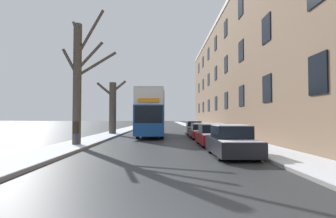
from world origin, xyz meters
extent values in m
cube|color=gray|center=(-5.68, 53.00, 0.07)|extent=(2.46, 130.00, 0.13)
cube|color=white|center=(-5.68, 53.00, 0.15)|extent=(2.43, 130.00, 0.03)
cube|color=gray|center=(5.68, 53.00, 0.07)|extent=(2.46, 130.00, 0.13)
cube|color=white|center=(5.68, 53.00, 0.15)|extent=(2.43, 130.00, 0.03)
cube|color=#8C7056|center=(11.41, 27.33, 7.40)|extent=(9.00, 51.76, 14.81)
cube|color=black|center=(6.88, 7.41, 3.75)|extent=(0.08, 1.40, 1.80)
cube|color=black|center=(6.88, 13.10, 3.75)|extent=(0.08, 1.40, 1.80)
cube|color=black|center=(6.88, 18.79, 3.75)|extent=(0.08, 1.40, 1.80)
cube|color=black|center=(6.88, 24.49, 3.75)|extent=(0.08, 1.40, 1.80)
cube|color=black|center=(6.88, 30.18, 3.75)|extent=(0.08, 1.40, 1.80)
cube|color=black|center=(6.88, 35.87, 3.75)|extent=(0.08, 1.40, 1.80)
cube|color=black|center=(6.88, 41.57, 3.75)|extent=(0.08, 1.40, 1.80)
cube|color=black|center=(6.88, 47.26, 3.75)|extent=(0.08, 1.40, 1.80)
cube|color=black|center=(6.88, 13.10, 7.70)|extent=(0.08, 1.40, 1.80)
cube|color=black|center=(6.88, 18.79, 7.70)|extent=(0.08, 1.40, 1.80)
cube|color=black|center=(6.88, 24.49, 7.70)|extent=(0.08, 1.40, 1.80)
cube|color=black|center=(6.88, 30.18, 7.70)|extent=(0.08, 1.40, 1.80)
cube|color=black|center=(6.88, 35.87, 7.70)|extent=(0.08, 1.40, 1.80)
cube|color=black|center=(6.88, 41.57, 7.70)|extent=(0.08, 1.40, 1.80)
cube|color=black|center=(6.88, 47.26, 7.70)|extent=(0.08, 1.40, 1.80)
cube|color=black|center=(6.88, 18.79, 11.65)|extent=(0.08, 1.40, 1.80)
cube|color=black|center=(6.88, 24.49, 11.65)|extent=(0.08, 1.40, 1.80)
cube|color=black|center=(6.88, 30.18, 11.65)|extent=(0.08, 1.40, 1.80)
cube|color=black|center=(6.88, 35.87, 11.65)|extent=(0.08, 1.40, 1.80)
cube|color=black|center=(6.88, 41.57, 11.65)|extent=(0.08, 1.40, 1.80)
cube|color=black|center=(6.88, 47.26, 11.65)|extent=(0.08, 1.40, 1.80)
cube|color=beige|center=(6.87, 27.33, 14.29)|extent=(0.12, 50.72, 0.44)
cylinder|color=#4C4238|center=(-5.43, 12.88, 3.95)|extent=(0.53, 0.53, 7.90)
cylinder|color=#4C4238|center=(-5.82, 12.71, 5.35)|extent=(1.02, 0.58, 1.72)
cylinder|color=#4C4238|center=(-4.63, 12.93, 7.36)|extent=(1.77, 0.29, 3.06)
cylinder|color=#4C4238|center=(-5.75, 13.40, 7.79)|extent=(0.87, 1.24, 1.31)
cylinder|color=#4C4238|center=(-4.65, 12.94, 5.84)|extent=(1.71, 0.30, 1.92)
cylinder|color=#4C4238|center=(-4.30, 13.39, 5.42)|extent=(2.42, 1.23, 1.91)
cylinder|color=#4C4238|center=(-5.47, 24.57, 2.84)|extent=(0.75, 0.75, 5.69)
cylinder|color=#4C4238|center=(-6.30, 24.55, 4.93)|extent=(1.85, 0.29, 1.60)
cylinder|color=#4C4238|center=(-4.85, 24.97, 5.32)|extent=(1.52, 1.11, 1.44)
cylinder|color=#4C4238|center=(-5.44, 25.06, 4.04)|extent=(0.34, 1.23, 1.74)
cube|color=#194C99|center=(-1.12, 22.60, 1.63)|extent=(2.50, 10.99, 2.57)
cube|color=silver|center=(-1.12, 22.60, 3.60)|extent=(2.45, 10.77, 1.37)
cube|color=silver|center=(-1.12, 22.60, 4.35)|extent=(2.45, 10.77, 0.12)
cube|color=black|center=(-1.12, 22.60, 2.12)|extent=(2.53, 9.67, 1.34)
cube|color=black|center=(-1.12, 22.60, 3.67)|extent=(2.53, 9.67, 1.04)
cube|color=black|center=(-1.12, 17.13, 2.12)|extent=(2.25, 0.06, 1.41)
cube|color=orange|center=(-1.12, 17.12, 3.26)|extent=(1.75, 0.05, 0.32)
cylinder|color=black|center=(-2.20, 19.30, 0.51)|extent=(0.30, 1.01, 1.01)
cylinder|color=black|center=(-0.04, 19.30, 0.51)|extent=(0.30, 1.01, 1.01)
cylinder|color=black|center=(-2.20, 25.68, 0.51)|extent=(0.30, 1.01, 1.01)
cylinder|color=black|center=(-0.04, 25.68, 0.51)|extent=(0.30, 1.01, 1.01)
cube|color=black|center=(3.37, 8.55, 0.50)|extent=(1.86, 4.08, 0.67)
cube|color=black|center=(3.37, 8.72, 1.15)|extent=(1.60, 2.04, 0.62)
cube|color=white|center=(3.37, 8.72, 1.48)|extent=(1.56, 1.94, 0.04)
cube|color=white|center=(3.37, 7.11, 0.86)|extent=(1.67, 1.07, 0.03)
cylinder|color=black|center=(2.55, 7.33, 0.31)|extent=(0.20, 0.63, 0.63)
cylinder|color=black|center=(4.19, 7.33, 0.31)|extent=(0.20, 0.63, 0.63)
cylinder|color=black|center=(2.55, 9.78, 0.31)|extent=(0.20, 0.63, 0.63)
cylinder|color=black|center=(4.19, 9.78, 0.31)|extent=(0.20, 0.63, 0.63)
cube|color=maroon|center=(3.37, 13.62, 0.48)|extent=(1.83, 4.06, 0.62)
cube|color=black|center=(3.37, 13.78, 1.09)|extent=(1.57, 2.03, 0.59)
cube|color=white|center=(3.37, 13.78, 1.43)|extent=(1.53, 1.93, 0.08)
cube|color=white|center=(3.37, 12.18, 0.83)|extent=(1.64, 1.06, 0.06)
cylinder|color=black|center=(2.57, 12.41, 0.32)|extent=(0.20, 0.63, 0.63)
cylinder|color=black|center=(4.18, 12.41, 0.32)|extent=(0.20, 0.63, 0.63)
cylinder|color=black|center=(2.57, 14.84, 0.32)|extent=(0.20, 0.63, 0.63)
cylinder|color=black|center=(4.18, 14.84, 0.32)|extent=(0.20, 0.63, 0.63)
cube|color=maroon|center=(3.37, 19.49, 0.45)|extent=(1.73, 4.24, 0.55)
cube|color=black|center=(3.37, 19.66, 1.00)|extent=(1.49, 2.12, 0.56)
cube|color=white|center=(3.37, 19.66, 1.33)|extent=(1.45, 2.01, 0.09)
cube|color=white|center=(3.37, 17.98, 0.76)|extent=(1.56, 1.11, 0.08)
cylinder|color=black|center=(2.62, 18.22, 0.30)|extent=(0.20, 0.60, 0.60)
cylinder|color=black|center=(4.13, 18.22, 0.30)|extent=(0.20, 0.60, 0.60)
cylinder|color=black|center=(2.62, 20.76, 0.30)|extent=(0.20, 0.60, 0.60)
cylinder|color=black|center=(4.13, 20.76, 0.30)|extent=(0.20, 0.60, 0.60)
cube|color=#474C56|center=(3.37, 24.79, 0.52)|extent=(1.70, 4.14, 0.70)
cube|color=black|center=(3.37, 24.95, 1.17)|extent=(1.46, 2.07, 0.59)
cube|color=white|center=(3.37, 24.95, 1.49)|extent=(1.43, 1.96, 0.06)
cube|color=white|center=(3.37, 23.32, 0.90)|extent=(1.53, 1.08, 0.05)
cylinder|color=black|center=(2.63, 23.55, 0.34)|extent=(0.20, 0.67, 0.67)
cylinder|color=black|center=(4.11, 23.55, 0.34)|extent=(0.20, 0.67, 0.67)
cylinder|color=black|center=(2.63, 26.03, 0.34)|extent=(0.20, 0.67, 0.67)
cylinder|color=black|center=(4.11, 26.03, 0.34)|extent=(0.20, 0.67, 0.67)
cylinder|color=navy|center=(-5.37, 12.67, 0.43)|extent=(0.19, 0.19, 0.85)
cylinder|color=navy|center=(-5.49, 12.80, 0.43)|extent=(0.19, 0.19, 0.85)
cylinder|color=#2D2319|center=(-5.43, 12.74, 1.23)|extent=(0.40, 0.40, 0.75)
sphere|color=#8C6647|center=(-5.43, 12.74, 1.72)|extent=(0.24, 0.24, 0.24)
camera|label=1|loc=(0.19, -3.88, 1.83)|focal=28.00mm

